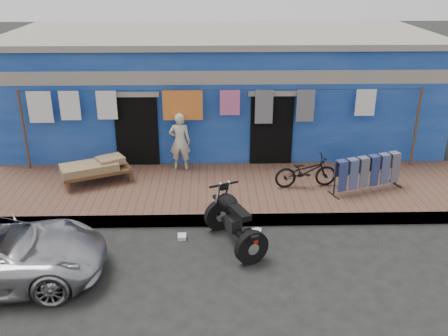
# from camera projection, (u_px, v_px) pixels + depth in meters

# --- Properties ---
(ground) EXTENTS (80.00, 80.00, 0.00)m
(ground) POSITION_uv_depth(u_px,v_px,m) (227.00, 266.00, 9.29)
(ground) COLOR black
(ground) RESTS_ON ground
(sidewalk) EXTENTS (28.00, 3.00, 0.25)m
(sidewalk) POSITION_uv_depth(u_px,v_px,m) (223.00, 191.00, 12.00)
(sidewalk) COLOR brown
(sidewalk) RESTS_ON ground
(curb) EXTENTS (28.00, 0.10, 0.25)m
(curb) POSITION_uv_depth(u_px,v_px,m) (225.00, 220.00, 10.67)
(curb) COLOR gray
(curb) RESTS_ON ground
(building) EXTENTS (12.20, 5.20, 3.36)m
(building) POSITION_uv_depth(u_px,v_px,m) (220.00, 88.00, 15.08)
(building) COLOR #133997
(building) RESTS_ON ground
(clothesline) EXTENTS (10.06, 0.06, 2.10)m
(clothesline) POSITION_uv_depth(u_px,v_px,m) (195.00, 109.00, 12.49)
(clothesline) COLOR brown
(clothesline) RESTS_ON sidewalk
(seated_person) EXTENTS (0.55, 0.38, 1.50)m
(seated_person) POSITION_uv_depth(u_px,v_px,m) (180.00, 141.00, 12.70)
(seated_person) COLOR beige
(seated_person) RESTS_ON sidewalk
(bicycle) EXTENTS (1.52, 0.67, 0.95)m
(bicycle) POSITION_uv_depth(u_px,v_px,m) (306.00, 168.00, 11.78)
(bicycle) COLOR black
(bicycle) RESTS_ON sidewalk
(motorcycle) EXTENTS (1.95, 2.24, 1.15)m
(motorcycle) POSITION_uv_depth(u_px,v_px,m) (235.00, 220.00, 9.76)
(motorcycle) COLOR black
(motorcycle) RESTS_ON ground
(charpoy) EXTENTS (2.26, 2.04, 0.56)m
(charpoy) POSITION_uv_depth(u_px,v_px,m) (97.00, 172.00, 12.07)
(charpoy) COLOR brown
(charpoy) RESTS_ON sidewalk
(jeans_rack) EXTENTS (2.05, 1.51, 0.88)m
(jeans_rack) POSITION_uv_depth(u_px,v_px,m) (367.00, 173.00, 11.61)
(jeans_rack) COLOR black
(jeans_rack) RESTS_ON sidewalk
(litter_a) EXTENTS (0.22, 0.19, 0.09)m
(litter_a) POSITION_uv_depth(u_px,v_px,m) (256.00, 231.00, 10.39)
(litter_a) COLOR silver
(litter_a) RESTS_ON ground
(litter_b) EXTENTS (0.17, 0.20, 0.09)m
(litter_b) POSITION_uv_depth(u_px,v_px,m) (258.00, 231.00, 10.39)
(litter_b) COLOR silver
(litter_b) RESTS_ON ground
(litter_c) EXTENTS (0.18, 0.22, 0.09)m
(litter_c) POSITION_uv_depth(u_px,v_px,m) (182.00, 237.00, 10.19)
(litter_c) COLOR silver
(litter_c) RESTS_ON ground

